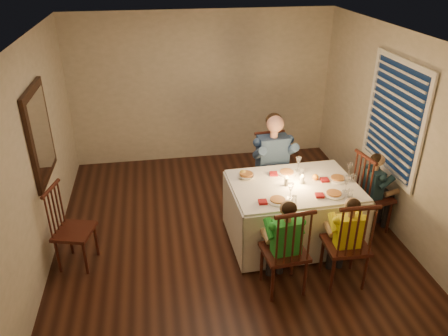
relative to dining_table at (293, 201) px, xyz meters
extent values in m
plane|color=black|center=(-0.81, 0.24, -0.60)|extent=(5.00, 5.00, 0.00)
cube|color=beige|center=(-3.06, 0.24, 0.70)|extent=(0.02, 5.00, 2.60)
cube|color=beige|center=(1.44, 0.24, 0.70)|extent=(0.02, 5.00, 2.60)
cube|color=beige|center=(-0.81, 2.74, 0.70)|extent=(4.50, 0.02, 2.60)
plane|color=white|center=(-0.81, 0.24, 2.00)|extent=(5.00, 5.00, 0.00)
cube|color=white|center=(0.00, 0.00, 0.22)|extent=(1.60, 1.16, 0.04)
cube|color=white|center=(-0.02, 0.57, -0.18)|extent=(1.60, 0.07, 0.78)
cube|color=white|center=(0.02, -0.57, -0.18)|extent=(1.60, 0.07, 0.78)
cube|color=white|center=(0.79, 0.02, -0.18)|extent=(0.06, 1.15, 0.78)
cube|color=white|center=(-0.79, -0.02, -0.18)|extent=(0.06, 1.15, 0.78)
cylinder|color=white|center=(-0.01, 0.29, 0.25)|extent=(0.27, 0.27, 0.02)
cylinder|color=white|center=(-0.32, -0.36, 0.25)|extent=(0.27, 0.27, 0.02)
cylinder|color=white|center=(0.38, -0.33, 0.25)|extent=(0.27, 0.27, 0.02)
cylinder|color=white|center=(0.58, 0.02, 0.25)|extent=(0.27, 0.27, 0.02)
cylinder|color=silver|center=(-0.11, 0.00, 0.29)|extent=(0.06, 0.06, 0.10)
cylinder|color=silver|center=(0.10, 0.00, 0.29)|extent=(0.06, 0.06, 0.10)
sphere|color=gold|center=(-0.59, 0.32, 0.28)|extent=(0.09, 0.09, 0.09)
sphere|color=orange|center=(0.30, 0.07, 0.28)|extent=(0.08, 0.08, 0.08)
imported|color=white|center=(-0.56, 0.27, 0.27)|extent=(0.26, 0.26, 0.05)
cube|color=black|center=(-3.03, 0.54, 0.90)|extent=(0.05, 0.95, 1.15)
cube|color=white|center=(-3.00, 0.54, 0.90)|extent=(0.01, 0.78, 0.98)
cube|color=#0D1D37|center=(1.42, 0.34, 0.90)|extent=(0.01, 1.20, 1.40)
cube|color=white|center=(1.41, 0.34, 0.90)|extent=(0.03, 1.34, 1.54)
camera|label=1|loc=(-1.66, -4.55, 2.91)|focal=35.00mm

